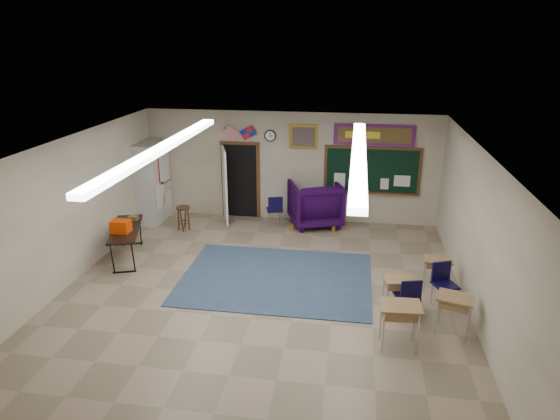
% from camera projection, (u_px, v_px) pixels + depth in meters
% --- Properties ---
extents(floor, '(9.00, 9.00, 0.00)m').
position_uv_depth(floor, '(260.00, 296.00, 9.94)').
color(floor, gray).
rests_on(floor, ground).
extents(back_wall, '(8.00, 0.04, 3.00)m').
position_uv_depth(back_wall, '(290.00, 167.00, 13.63)').
color(back_wall, beige).
rests_on(back_wall, floor).
extents(front_wall, '(8.00, 0.04, 3.00)m').
position_uv_depth(front_wall, '(177.00, 380.00, 5.24)').
color(front_wall, beige).
rests_on(front_wall, floor).
extents(left_wall, '(0.04, 9.00, 3.00)m').
position_uv_depth(left_wall, '(63.00, 215.00, 10.01)').
color(left_wall, beige).
rests_on(left_wall, floor).
extents(right_wall, '(0.04, 9.00, 3.00)m').
position_uv_depth(right_wall, '(480.00, 238.00, 8.86)').
color(right_wall, beige).
rests_on(right_wall, floor).
extents(ceiling, '(8.00, 9.00, 0.04)m').
position_uv_depth(ceiling, '(258.00, 148.00, 8.94)').
color(ceiling, beige).
rests_on(ceiling, back_wall).
extents(area_rug, '(4.00, 3.00, 0.02)m').
position_uv_depth(area_rug, '(276.00, 278.00, 10.65)').
color(area_rug, '#364968').
rests_on(area_rug, floor).
extents(fluorescent_strips, '(3.86, 6.00, 0.10)m').
position_uv_depth(fluorescent_strips, '(258.00, 151.00, 8.96)').
color(fluorescent_strips, white).
rests_on(fluorescent_strips, ceiling).
extents(doorway, '(1.10, 0.89, 2.16)m').
position_uv_depth(doorway, '(236.00, 182.00, 13.85)').
color(doorway, black).
rests_on(doorway, back_wall).
extents(chalkboard, '(2.55, 0.14, 1.30)m').
position_uv_depth(chalkboard, '(372.00, 172.00, 13.29)').
color(chalkboard, '#523017').
rests_on(chalkboard, back_wall).
extents(bulletin_board, '(2.10, 0.05, 0.55)m').
position_uv_depth(bulletin_board, '(374.00, 135.00, 12.96)').
color(bulletin_board, '#AD0E10').
rests_on(bulletin_board, back_wall).
extents(framed_art_print, '(0.75, 0.05, 0.65)m').
position_uv_depth(framed_art_print, '(303.00, 137.00, 13.26)').
color(framed_art_print, '#AC8321').
rests_on(framed_art_print, back_wall).
extents(wall_clock, '(0.32, 0.05, 0.32)m').
position_uv_depth(wall_clock, '(270.00, 136.00, 13.39)').
color(wall_clock, black).
rests_on(wall_clock, back_wall).
extents(wall_flags, '(1.16, 0.06, 0.70)m').
position_uv_depth(wall_flags, '(239.00, 130.00, 13.45)').
color(wall_flags, red).
rests_on(wall_flags, back_wall).
extents(storage_cabinet, '(0.59, 1.25, 2.20)m').
position_uv_depth(storage_cabinet, '(153.00, 182.00, 13.69)').
color(storage_cabinet, '#B4B3AF').
rests_on(storage_cabinet, floor).
extents(wingback_armchair, '(1.66, 1.68, 1.20)m').
position_uv_depth(wingback_armchair, '(315.00, 203.00, 13.50)').
color(wingback_armchair, '#1E0430').
rests_on(wingback_armchair, floor).
extents(student_chair_reading, '(0.54, 0.54, 0.87)m').
position_uv_depth(student_chair_reading, '(275.00, 210.00, 13.47)').
color(student_chair_reading, black).
rests_on(student_chair_reading, floor).
extents(student_chair_desk_a, '(0.52, 0.52, 0.85)m').
position_uv_depth(student_chair_desk_a, '(407.00, 297.00, 9.03)').
color(student_chair_desk_a, black).
rests_on(student_chair_desk_a, floor).
extents(student_chair_desk_b, '(0.56, 0.56, 0.85)m').
position_uv_depth(student_chair_desk_b, '(445.00, 286.00, 9.43)').
color(student_chair_desk_b, black).
rests_on(student_chair_desk_b, floor).
extents(student_desk_front_left, '(0.63, 0.51, 0.68)m').
position_uv_depth(student_desk_front_left, '(398.00, 293.00, 9.28)').
color(student_desk_front_left, olive).
rests_on(student_desk_front_left, floor).
extents(student_desk_front_right, '(0.58, 0.45, 0.67)m').
position_uv_depth(student_desk_front_right, '(437.00, 272.00, 10.11)').
color(student_desk_front_right, olive).
rests_on(student_desk_front_right, floor).
extents(student_desk_back_left, '(0.69, 0.53, 0.79)m').
position_uv_depth(student_desk_back_left, '(399.00, 324.00, 8.18)').
color(student_desk_back_left, olive).
rests_on(student_desk_back_left, floor).
extents(student_desk_back_right, '(0.71, 0.61, 0.73)m').
position_uv_depth(student_desk_back_right, '(454.00, 313.00, 8.56)').
color(student_desk_back_right, olive).
rests_on(student_desk_back_right, floor).
extents(folding_table, '(1.13, 1.89, 1.02)m').
position_uv_depth(folding_table, '(127.00, 242.00, 11.50)').
color(folding_table, black).
rests_on(folding_table, floor).
extents(wooden_stool, '(0.37, 0.37, 0.65)m').
position_uv_depth(wooden_stool, '(184.00, 218.00, 13.19)').
color(wooden_stool, '#483115').
rests_on(wooden_stool, floor).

